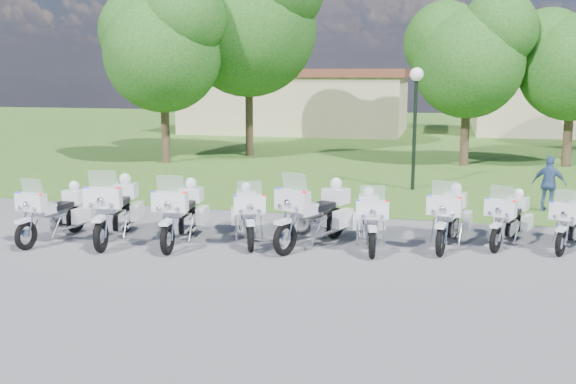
% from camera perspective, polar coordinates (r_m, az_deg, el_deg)
% --- Properties ---
extents(ground, '(100.00, 100.00, 0.00)m').
position_cam_1_polar(ground, '(14.84, -0.83, -4.44)').
color(ground, slate).
rests_on(ground, ground).
extents(grass_lawn, '(100.00, 48.00, 0.01)m').
position_cam_1_polar(grass_lawn, '(41.21, 8.68, 5.05)').
color(grass_lawn, '#375D1D').
rests_on(grass_lawn, ground).
extents(motorcycle_0, '(0.92, 2.32, 1.56)m').
position_cam_1_polar(motorcycle_0, '(15.86, -19.99, -1.69)').
color(motorcycle_0, black).
rests_on(motorcycle_0, ground).
extents(motorcycle_1, '(1.17, 2.59, 1.76)m').
position_cam_1_polar(motorcycle_1, '(15.40, -15.07, -1.45)').
color(motorcycle_1, black).
rests_on(motorcycle_1, ground).
extents(motorcycle_2, '(0.97, 2.51, 1.69)m').
position_cam_1_polar(motorcycle_2, '(14.83, -9.42, -1.79)').
color(motorcycle_2, black).
rests_on(motorcycle_2, ground).
extents(motorcycle_3, '(1.25, 2.18, 1.53)m').
position_cam_1_polar(motorcycle_3, '(14.80, -3.58, -1.95)').
color(motorcycle_3, black).
rests_on(motorcycle_3, ground).
extents(motorcycle_4, '(1.53, 2.44, 1.76)m').
position_cam_1_polar(motorcycle_4, '(14.41, 2.45, -1.89)').
color(motorcycle_4, black).
rests_on(motorcycle_4, ground).
extents(motorcycle_5, '(0.98, 2.25, 1.52)m').
position_cam_1_polar(motorcycle_5, '(14.40, 7.30, -2.39)').
color(motorcycle_5, black).
rests_on(motorcycle_5, ground).
extents(motorcycle_6, '(1.03, 2.36, 1.60)m').
position_cam_1_polar(motorcycle_6, '(14.84, 14.18, -2.11)').
color(motorcycle_6, black).
rests_on(motorcycle_6, ground).
extents(motorcycle_7, '(1.20, 2.05, 1.45)m').
position_cam_1_polar(motorcycle_7, '(15.34, 19.05, -2.20)').
color(motorcycle_7, black).
rests_on(motorcycle_7, ground).
extents(motorcycle_8, '(1.20, 1.98, 1.41)m').
position_cam_1_polar(motorcycle_8, '(15.54, 23.94, -2.43)').
color(motorcycle_8, black).
rests_on(motorcycle_8, ground).
extents(lamp_post, '(0.44, 0.44, 4.02)m').
position_cam_1_polar(lamp_post, '(21.49, 11.29, 8.22)').
color(lamp_post, black).
rests_on(lamp_post, ground).
extents(tree_0, '(5.82, 4.96, 7.76)m').
position_cam_1_polar(tree_0, '(28.25, -11.16, 12.94)').
color(tree_0, '#38281C').
rests_on(tree_0, ground).
extents(tree_1, '(7.33, 6.25, 9.77)m').
position_cam_1_polar(tree_1, '(30.40, -3.65, 15.45)').
color(tree_1, '#38281C').
rests_on(tree_1, ground).
extents(tree_2, '(5.31, 4.53, 7.08)m').
position_cam_1_polar(tree_2, '(27.88, 15.71, 11.87)').
color(tree_2, '#38281C').
rests_on(tree_2, ground).
extents(tree_3, '(5.08, 4.33, 6.77)m').
position_cam_1_polar(tree_3, '(28.91, 23.98, 10.89)').
color(tree_3, '#38281C').
rests_on(tree_3, ground).
extents(building_west, '(14.56, 8.32, 4.10)m').
position_cam_1_polar(building_west, '(43.00, 0.81, 8.14)').
color(building_west, '#BCAF88').
rests_on(building_west, ground).
extents(building_east, '(11.44, 7.28, 4.10)m').
position_cam_1_polar(building_east, '(44.53, 23.47, 7.37)').
color(building_east, '#BCAF88').
rests_on(building_east, ground).
extents(bystander_c, '(0.99, 0.70, 1.57)m').
position_cam_1_polar(bystander_c, '(19.31, 22.20, 0.65)').
color(bystander_c, '#3A578C').
rests_on(bystander_c, ground).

